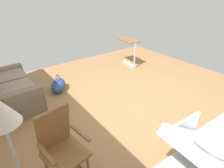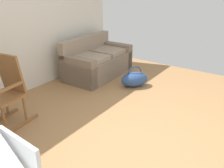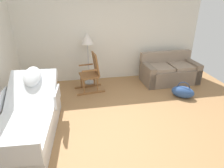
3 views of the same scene
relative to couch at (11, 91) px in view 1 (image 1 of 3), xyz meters
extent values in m
plane|color=#9E7247|center=(-1.69, -2.00, -0.31)|extent=(6.53, 6.53, 0.00)
cube|color=white|center=(-3.59, -1.37, 0.38)|extent=(0.96, 0.91, 0.64)
ellipsoid|color=white|center=(-3.58, -1.22, 0.62)|extent=(0.37, 0.50, 0.38)
cube|color=silver|center=(-3.10, -1.60, 0.32)|extent=(0.07, 0.56, 0.28)
cube|color=#7D6C5C|center=(0.00, -0.03, -0.08)|extent=(1.63, 0.90, 0.45)
cube|color=gray|center=(-0.37, -0.08, 0.18)|extent=(0.69, 0.67, 0.10)
cube|color=gray|center=(0.37, -0.06, 0.18)|extent=(0.69, 0.67, 0.10)
cube|color=#7D6C5C|center=(-0.71, -0.06, -0.01)|extent=(0.21, 0.86, 0.60)
cube|color=#7D6C5C|center=(0.71, -0.01, -0.01)|extent=(0.21, 0.86, 0.60)
cube|color=brown|center=(-2.37, -0.40, -0.28)|extent=(0.76, 0.15, 0.05)
cylinder|color=brown|center=(-2.56, -0.41, -0.06)|extent=(0.04, 0.04, 0.40)
cylinder|color=brown|center=(-2.19, -0.35, -0.06)|extent=(0.04, 0.04, 0.40)
cylinder|color=brown|center=(-2.25, 0.03, -0.06)|extent=(0.04, 0.04, 0.40)
cube|color=brown|center=(-2.40, -0.19, 0.14)|extent=(0.53, 0.54, 0.04)
cube|color=brown|center=(-2.21, -0.16, 0.44)|extent=(0.18, 0.44, 0.60)
cube|color=brown|center=(-2.39, -0.42, 0.36)|extent=(0.39, 0.10, 0.03)
cube|color=brown|center=(-2.46, 0.04, 0.36)|extent=(0.39, 0.10, 0.03)
cylinder|color=#B2B5BA|center=(-2.37, 0.32, 0.30)|extent=(0.03, 0.03, 1.15)
cube|color=#B2B5BA|center=(0.08, -3.49, -0.27)|extent=(0.61, 0.20, 0.08)
cylinder|color=black|center=(-0.18, -3.46, -0.28)|extent=(0.07, 0.07, 0.06)
cylinder|color=black|center=(0.33, -3.52, -0.28)|extent=(0.07, 0.07, 0.06)
cylinder|color=#B2B5BA|center=(-0.18, -3.46, 0.14)|extent=(0.05, 0.05, 0.74)
cube|color=brown|center=(0.22, -3.51, 0.51)|extent=(0.84, 0.50, 0.04)
ellipsoid|color=#2D4C84|center=(-0.08, -1.01, -0.16)|extent=(0.64, 0.59, 0.30)
torus|color=navy|center=(-0.08, -1.01, -0.03)|extent=(0.25, 0.19, 0.30)
camera|label=1|loc=(-4.00, 0.30, 1.98)|focal=29.20mm
camera|label=2|loc=(-4.00, -3.20, 1.66)|focal=38.29mm
camera|label=3|loc=(-2.65, -5.02, 2.12)|focal=31.07mm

